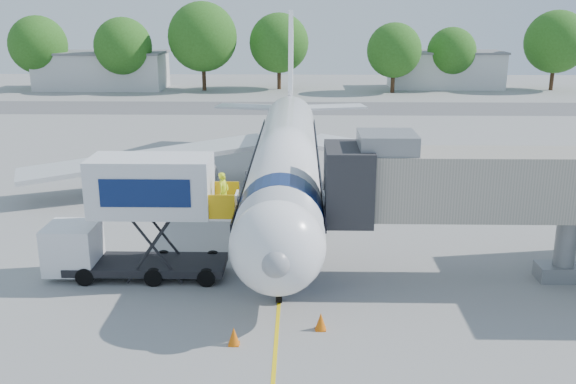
{
  "coord_description": "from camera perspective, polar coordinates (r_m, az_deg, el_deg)",
  "views": [
    {
      "loc": [
        0.85,
        -33.56,
        11.76
      ],
      "look_at": [
        0.26,
        -4.31,
        3.2
      ],
      "focal_mm": 40.0,
      "sensor_mm": 36.0,
      "label": 1
    }
  ],
  "objects": [
    {
      "name": "ground",
      "position": [
        35.57,
        -0.29,
        -3.0
      ],
      "size": [
        160.0,
        160.0,
        0.0
      ],
      "primitive_type": "plane",
      "color": "gray",
      "rests_on": "ground"
    },
    {
      "name": "guidance_line",
      "position": [
        35.57,
        -0.29,
        -2.99
      ],
      "size": [
        0.15,
        70.0,
        0.01
      ],
      "primitive_type": "cube",
      "color": "yellow",
      "rests_on": "ground"
    },
    {
      "name": "taxiway_strip",
      "position": [
        76.47,
        0.5,
        7.47
      ],
      "size": [
        120.0,
        10.0,
        0.01
      ],
      "primitive_type": "cube",
      "color": "#59595B",
      "rests_on": "ground"
    },
    {
      "name": "aircraft",
      "position": [
        38.71,
        -0.14,
        3.15
      ],
      "size": [
        34.17,
        37.73,
        11.35
      ],
      "color": "white",
      "rests_on": "ground"
    },
    {
      "name": "jet_bridge",
      "position": [
        28.49,
        15.63,
        0.6
      ],
      "size": [
        13.9,
        3.2,
        6.6
      ],
      "color": "#A3998B",
      "rests_on": "ground"
    },
    {
      "name": "catering_hiloader",
      "position": [
        28.93,
        -13.17,
        -2.27
      ],
      "size": [
        8.5,
        2.44,
        5.5
      ],
      "color": "black",
      "rests_on": "ground"
    },
    {
      "name": "safety_cone_a",
      "position": [
        24.58,
        2.93,
        -11.43
      ],
      "size": [
        0.43,
        0.43,
        0.69
      ],
      "color": "#DA600B",
      "rests_on": "ground"
    },
    {
      "name": "safety_cone_b",
      "position": [
        23.66,
        -4.84,
        -12.67
      ],
      "size": [
        0.43,
        0.43,
        0.68
      ],
      "color": "#DA600B",
      "rests_on": "ground"
    },
    {
      "name": "outbuilding_left",
      "position": [
        98.33,
        -16.19,
        10.37
      ],
      "size": [
        18.4,
        8.4,
        5.3
      ],
      "color": "beige",
      "rests_on": "ground"
    },
    {
      "name": "outbuilding_right",
      "position": [
        98.29,
        13.8,
        10.54
      ],
      "size": [
        16.4,
        7.4,
        5.3
      ],
      "color": "beige",
      "rests_on": "ground"
    },
    {
      "name": "tree_a",
      "position": [
        99.41,
        -21.33,
        12.09
      ],
      "size": [
        8.14,
        8.14,
        10.38
      ],
      "color": "#382314",
      "rests_on": "ground"
    },
    {
      "name": "tree_b",
      "position": [
        94.29,
        -14.45,
        12.42
      ],
      "size": [
        7.99,
        7.99,
        10.18
      ],
      "color": "#382314",
      "rests_on": "ground"
    },
    {
      "name": "tree_c",
      "position": [
        92.72,
        -7.6,
        13.51
      ],
      "size": [
        9.62,
        9.62,
        12.27
      ],
      "color": "#382314",
      "rests_on": "ground"
    },
    {
      "name": "tree_d",
      "position": [
        93.6,
        -0.81,
        13.1
      ],
      "size": [
        8.43,
        8.43,
        10.74
      ],
      "color": "#382314",
      "rests_on": "ground"
    },
    {
      "name": "tree_e",
      "position": [
        90.85,
        9.42,
        12.32
      ],
      "size": [
        7.46,
        7.46,
        9.51
      ],
      "color": "#382314",
      "rests_on": "ground"
    },
    {
      "name": "tree_f",
      "position": [
        96.31,
        14.33,
        11.99
      ],
      "size": [
        6.89,
        6.89,
        8.78
      ],
      "color": "#382314",
      "rests_on": "ground"
    },
    {
      "name": "tree_g",
      "position": [
        99.73,
        22.73,
        12.22
      ],
      "size": [
        8.73,
        8.73,
        11.13
      ],
      "color": "#382314",
      "rests_on": "ground"
    }
  ]
}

